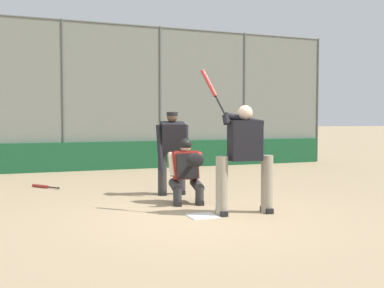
{
  "coord_description": "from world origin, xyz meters",
  "views": [
    {
      "loc": [
        2.54,
        6.26,
        1.47
      ],
      "look_at": [
        -0.2,
        -1.0,
        1.05
      ],
      "focal_mm": 42.0,
      "sensor_mm": 36.0,
      "label": 1
    }
  ],
  "objects_px": {
    "batter_at_plate": "(244,155)",
    "catcher_behind_plate": "(187,170)",
    "spare_bat_near_backstop": "(42,186)",
    "umpire_home": "(172,150)"
  },
  "relations": [
    {
      "from": "batter_at_plate",
      "to": "spare_bat_near_backstop",
      "type": "bearing_deg",
      "value": -49.85
    },
    {
      "from": "umpire_home",
      "to": "catcher_behind_plate",
      "type": "bearing_deg",
      "value": 92.26
    },
    {
      "from": "batter_at_plate",
      "to": "catcher_behind_plate",
      "type": "height_order",
      "value": "batter_at_plate"
    },
    {
      "from": "catcher_behind_plate",
      "to": "spare_bat_near_backstop",
      "type": "distance_m",
      "value": 3.67
    },
    {
      "from": "umpire_home",
      "to": "spare_bat_near_backstop",
      "type": "bearing_deg",
      "value": -33.11
    },
    {
      "from": "umpire_home",
      "to": "spare_bat_near_backstop",
      "type": "distance_m",
      "value": 3.1
    },
    {
      "from": "catcher_behind_plate",
      "to": "umpire_home",
      "type": "relative_size",
      "value": 0.7
    },
    {
      "from": "batter_at_plate",
      "to": "spare_bat_near_backstop",
      "type": "distance_m",
      "value": 4.94
    },
    {
      "from": "catcher_behind_plate",
      "to": "umpire_home",
      "type": "bearing_deg",
      "value": -85.07
    },
    {
      "from": "batter_at_plate",
      "to": "catcher_behind_plate",
      "type": "xyz_separation_m",
      "value": [
        0.54,
        -1.14,
        -0.33
      ]
    }
  ]
}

